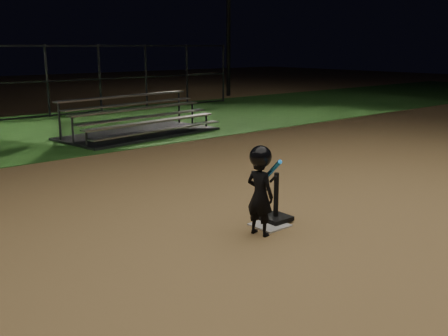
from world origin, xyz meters
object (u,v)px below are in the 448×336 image
child_batter (260,188)px  batting_tee (276,212)px  bleacher_right (140,127)px  home_plate (270,225)px

child_batter → batting_tee: bearing=-78.4°
child_batter → bleacher_right: 8.32m
batting_tee → child_batter: 0.76m
bleacher_right → child_batter: bearing=-117.7°
child_batter → bleacher_right: child_batter is taller
batting_tee → home_plate: bearing=-158.1°
batting_tee → child_batter: bearing=-157.3°
home_plate → child_batter: bearing=-156.8°
batting_tee → bleacher_right: 7.93m
home_plate → batting_tee: batting_tee is taller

